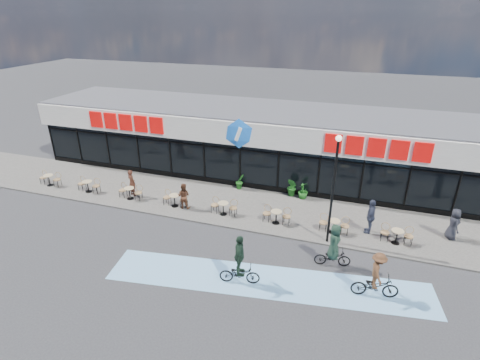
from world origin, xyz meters
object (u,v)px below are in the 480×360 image
object	(u,v)px
pedestrian_b	(453,224)
cyclist_b	(333,250)
patron_right	(184,196)
lamp_post	(334,182)
potted_plant_mid	(292,187)
bistro_set_0	(50,179)
cyclist_a	(376,279)
patron_left	(132,183)
pedestrian_a	(371,216)
potted_plant_right	(303,190)
potted_plant_left	(240,181)

from	to	relation	value
pedestrian_b	cyclist_b	xyz separation A→B (m)	(-5.52, -3.99, -0.09)
patron_right	pedestrian_b	world-z (taller)	pedestrian_b
lamp_post	potted_plant_mid	xyz separation A→B (m)	(-2.66, 4.36, -2.69)
lamp_post	bistro_set_0	world-z (taller)	lamp_post
patron_right	cyclist_a	xyz separation A→B (m)	(10.61, -4.20, -0.03)
patron_left	cyclist_a	xyz separation A→B (m)	(14.37, -4.67, -0.10)
pedestrian_b	cyclist_a	xyz separation A→B (m)	(-3.69, -5.51, -0.09)
pedestrian_b	pedestrian_a	bearing A→B (deg)	86.51
pedestrian_b	lamp_post	bearing A→B (deg)	96.98
bistro_set_0	cyclist_b	world-z (taller)	cyclist_b
potted_plant_mid	patron_left	xyz separation A→B (m)	(-9.47, -2.98, 0.25)
patron_right	cyclist_a	world-z (taller)	cyclist_a
patron_left	pedestrian_a	distance (m)	14.09
potted_plant_mid	lamp_post	bearing A→B (deg)	-58.65
potted_plant_right	cyclist_b	bearing A→B (deg)	-68.62
pedestrian_a	cyclist_a	size ratio (longest dim) A/B	0.91
potted_plant_right	patron_left	distance (m)	10.58
potted_plant_right	pedestrian_a	world-z (taller)	pedestrian_a
lamp_post	patron_right	xyz separation A→B (m)	(-8.37, 0.91, -2.50)
patron_left	potted_plant_left	bearing A→B (deg)	-130.00
patron_right	bistro_set_0	bearing A→B (deg)	-4.10
patron_right	pedestrian_b	size ratio (longest dim) A/B	0.93
potted_plant_left	patron_right	bearing A→B (deg)	-123.76
patron_right	potted_plant_mid	bearing A→B (deg)	-152.53
potted_plant_right	cyclist_a	world-z (taller)	cyclist_a
bistro_set_0	potted_plant_right	size ratio (longest dim) A/B	1.46
lamp_post	pedestrian_a	xyz separation A→B (m)	(1.96, 1.52, -2.33)
potted_plant_right	pedestrian_a	size ratio (longest dim) A/B	0.56
potted_plant_right	pedestrian_a	bearing A→B (deg)	-35.26
pedestrian_a	cyclist_b	size ratio (longest dim) A/B	0.89
lamp_post	pedestrian_b	xyz separation A→B (m)	(5.93, 2.22, -2.44)
potted_plant_mid	cyclist_a	bearing A→B (deg)	-57.34
lamp_post	cyclist_b	bearing A→B (deg)	-76.90
potted_plant_left	potted_plant_mid	bearing A→B (deg)	-0.01
patron_right	cyclist_a	bearing A→B (deg)	154.71
potted_plant_mid	pedestrian_a	distance (m)	5.44
potted_plant_right	patron_right	xyz separation A→B (m)	(-6.41, -3.38, 0.25)
potted_plant_left	potted_plant_right	size ratio (longest dim) A/B	0.97
potted_plant_left	cyclist_b	bearing A→B (deg)	-43.48
potted_plant_right	pedestrian_b	size ratio (longest dim) A/B	0.63
lamp_post	patron_right	size ratio (longest dim) A/B	3.58
patron_left	cyclist_a	distance (m)	15.11
patron_left	patron_right	xyz separation A→B (m)	(3.76, -0.47, -0.07)
lamp_post	bistro_set_0	size ratio (longest dim) A/B	3.62
lamp_post	patron_left	world-z (taller)	lamp_post
pedestrian_a	lamp_post	bearing A→B (deg)	-46.10
lamp_post	potted_plant_mid	size ratio (longest dim) A/B	4.69
potted_plant_mid	cyclist_b	xyz separation A→B (m)	(3.07, -6.13, 0.15)
lamp_post	potted_plant_left	distance (m)	7.96
pedestrian_b	cyclist_a	world-z (taller)	cyclist_a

